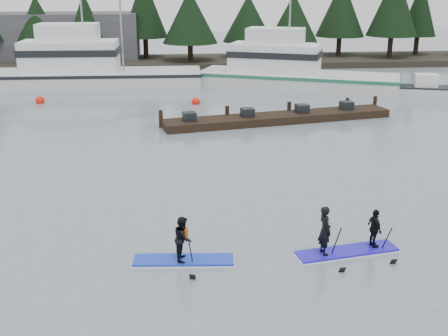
{
  "coord_description": "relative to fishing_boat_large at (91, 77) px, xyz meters",
  "views": [
    {
      "loc": [
        -2.04,
        -14.69,
        8.08
      ],
      "look_at": [
        0.0,
        6.0,
        1.1
      ],
      "focal_mm": 45.0,
      "sensor_mm": 36.0,
      "label": 1
    }
  ],
  "objects": [
    {
      "name": "fishing_boat_large",
      "position": [
        0.0,
        0.0,
        0.0
      ],
      "size": [
        16.59,
        5.03,
        9.43
      ],
      "rotation": [
        0.0,
        0.0,
        -0.03
      ],
      "color": "silver",
      "rests_on": "ground"
    },
    {
      "name": "far_shore",
      "position": [
        8.27,
        11.08,
        -0.41
      ],
      "size": [
        70.0,
        8.0,
        0.6
      ],
      "primitive_type": "cube",
      "color": "#2D281E",
      "rests_on": "ground"
    },
    {
      "name": "ground",
      "position": [
        8.27,
        -30.92,
        -0.71
      ],
      "size": [
        160.0,
        160.0,
        0.0
      ],
      "primitive_type": "plane",
      "color": "slate",
      "rests_on": "ground"
    },
    {
      "name": "buoy_c",
      "position": [
        23.87,
        -5.63,
        -0.71
      ],
      "size": [
        0.55,
        0.55,
        0.55
      ],
      "primitive_type": "sphere",
      "color": "red",
      "rests_on": "ground"
    },
    {
      "name": "treeline",
      "position": [
        8.27,
        11.08,
        -0.71
      ],
      "size": [
        60.0,
        4.0,
        8.0
      ],
      "primitive_type": null,
      "color": "black",
      "rests_on": "ground"
    },
    {
      "name": "fishing_boat_medium",
      "position": [
        15.83,
        -2.43,
        -0.06
      ],
      "size": [
        15.81,
        9.8,
        8.99
      ],
      "rotation": [
        0.0,
        0.0,
        -0.39
      ],
      "color": "silver",
      "rests_on": "ground"
    },
    {
      "name": "buoy_b",
      "position": [
        8.03,
        -7.72,
        -0.71
      ],
      "size": [
        0.58,
        0.58,
        0.58
      ],
      "primitive_type": "sphere",
      "color": "red",
      "rests_on": "ground"
    },
    {
      "name": "floating_dock",
      "position": [
        12.72,
        -13.32,
        -0.47
      ],
      "size": [
        14.08,
        4.63,
        0.47
      ],
      "primitive_type": "cube",
      "rotation": [
        0.0,
        0.0,
        0.2
      ],
      "color": "black",
      "rests_on": "ground"
    },
    {
      "name": "paddleboard_duo",
      "position": [
        11.58,
        -30.36,
        -0.13
      ],
      "size": [
        3.31,
        1.43,
        2.13
      ],
      "rotation": [
        0.0,
        0.0,
        0.17
      ],
      "color": "#2015CC",
      "rests_on": "ground"
    },
    {
      "name": "waterfront_building",
      "position": [
        -5.73,
        13.08,
        1.79
      ],
      "size": [
        18.0,
        6.0,
        5.0
      ],
      "primitive_type": "cube",
      "color": "#4C4C51",
      "rests_on": "ground"
    },
    {
      "name": "paddleboard_solo",
      "position": [
        6.51,
        -30.44,
        -0.16
      ],
      "size": [
        3.07,
        1.18,
        1.9
      ],
      "rotation": [
        0.0,
        0.0,
        -0.08
      ],
      "color": "#1634D1",
      "rests_on": "ground"
    },
    {
      "name": "skiff",
      "position": [
        25.76,
        -6.73,
        -0.36
      ],
      "size": [
        6.12,
        3.38,
        0.68
      ],
      "primitive_type": "cube",
      "rotation": [
        0.0,
        0.0,
        -0.29
      ],
      "color": "silver",
      "rests_on": "ground"
    },
    {
      "name": "buoy_a",
      "position": [
        -2.67,
        -6.38,
        -0.71
      ],
      "size": [
        0.62,
        0.62,
        0.62
      ],
      "primitive_type": "sphere",
      "color": "red",
      "rests_on": "ground"
    }
  ]
}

